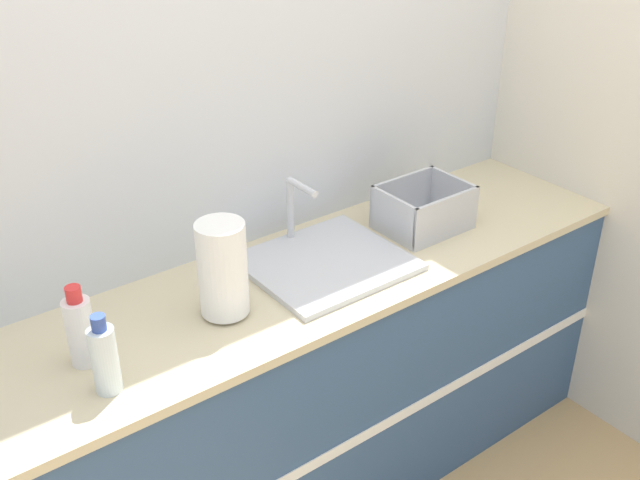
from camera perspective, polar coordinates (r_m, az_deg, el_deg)
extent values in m
cube|color=silver|center=(2.35, -5.59, 9.00)|extent=(4.69, 0.06, 2.60)
cube|color=beige|center=(2.92, 18.25, 11.69)|extent=(0.06, 2.55, 2.60)
cube|color=#33517A|center=(2.57, -0.95, -11.42)|extent=(2.29, 0.55, 0.87)
cube|color=white|center=(2.41, 3.01, -14.76)|extent=(2.29, 0.01, 0.04)
cube|color=beige|center=(2.30, -1.04, -2.90)|extent=(2.31, 0.58, 0.03)
cube|color=silver|center=(2.33, 0.49, -1.75)|extent=(0.47, 0.42, 0.02)
cylinder|color=silver|center=(2.42, -2.28, 2.40)|extent=(0.02, 0.02, 0.20)
cylinder|color=silver|center=(2.32, -1.36, 4.05)|extent=(0.02, 0.14, 0.02)
cylinder|color=#4C4C51|center=(2.13, -7.19, -5.44)|extent=(0.10, 0.10, 0.01)
cylinder|color=white|center=(2.06, -7.43, -2.17)|extent=(0.14, 0.14, 0.27)
cube|color=#B7BABF|center=(2.58, 7.79, 1.08)|extent=(0.29, 0.22, 0.01)
cube|color=#B7BABF|center=(2.48, 9.61, 1.73)|extent=(0.29, 0.01, 0.14)
cube|color=#B7BABF|center=(2.61, 6.29, 3.45)|extent=(0.29, 0.01, 0.14)
cube|color=#B7BABF|center=(2.46, 5.61, 1.77)|extent=(0.01, 0.22, 0.14)
cube|color=#B7BABF|center=(2.64, 10.05, 3.40)|extent=(0.01, 0.22, 0.14)
cylinder|color=silver|center=(1.87, -16.07, -8.80)|extent=(0.06, 0.06, 0.18)
cylinder|color=#334C9E|center=(1.81, -16.53, -6.08)|extent=(0.04, 0.04, 0.04)
cylinder|color=white|center=(1.98, -17.77, -6.70)|extent=(0.07, 0.07, 0.19)
cylinder|color=red|center=(1.92, -18.27, -3.94)|extent=(0.04, 0.04, 0.04)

